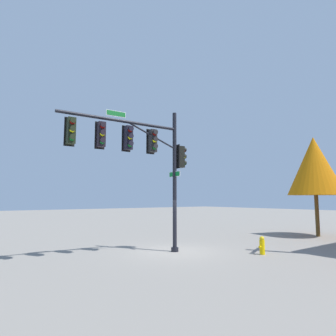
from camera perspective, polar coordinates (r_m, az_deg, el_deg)
The scene contains 4 objects.
ground_plane at distance 14.65m, azimuth 1.36°, elevation -16.21°, with size 120.00×120.00×0.00m, color gray.
signal_pole_assembly at distance 13.59m, azimuth -5.62°, elevation 3.70°, with size 6.49×1.05×6.95m.
fire_hydrant at distance 14.52m, azimuth 18.12°, elevation -14.36°, with size 0.33×0.24×0.83m.
tree_near at distance 22.75m, azimuth 27.00°, elevation 0.39°, with size 3.71×3.71×6.95m.
Camera 1 is at (8.89, 11.36, 2.57)m, focal length 30.79 mm.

